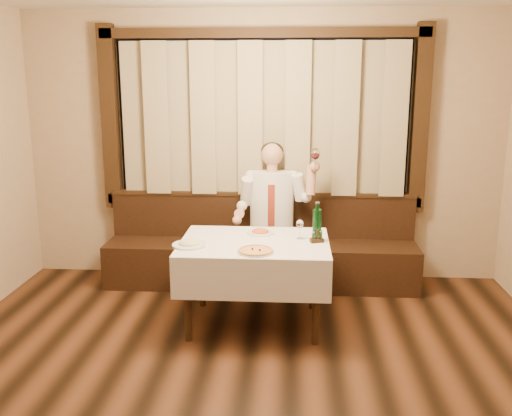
# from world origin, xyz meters

# --- Properties ---
(room) EXTENTS (5.01, 6.01, 2.81)m
(room) POSITION_xyz_m (-0.00, 0.97, 1.50)
(room) COLOR black
(room) RESTS_ON ground
(banquette) EXTENTS (3.20, 0.61, 0.94)m
(banquette) POSITION_xyz_m (0.00, 2.72, 0.31)
(banquette) COLOR black
(banquette) RESTS_ON ground
(dining_table) EXTENTS (1.27, 0.97, 0.76)m
(dining_table) POSITION_xyz_m (0.00, 1.70, 0.65)
(dining_table) COLOR black
(dining_table) RESTS_ON ground
(pizza) EXTENTS (0.30, 0.30, 0.03)m
(pizza) POSITION_xyz_m (0.03, 1.38, 0.77)
(pizza) COLOR white
(pizza) RESTS_ON dining_table
(pasta_red) EXTENTS (0.25, 0.25, 0.08)m
(pasta_red) POSITION_xyz_m (0.03, 1.94, 0.79)
(pasta_red) COLOR white
(pasta_red) RESTS_ON dining_table
(pasta_cream) EXTENTS (0.29, 0.29, 0.10)m
(pasta_cream) POSITION_xyz_m (-0.53, 1.52, 0.80)
(pasta_cream) COLOR white
(pasta_cream) RESTS_ON dining_table
(green_bottle) EXTENTS (0.08, 0.08, 0.35)m
(green_bottle) POSITION_xyz_m (0.53, 1.72, 0.90)
(green_bottle) COLOR #125420
(green_bottle) RESTS_ON dining_table
(table_wine_glass) EXTENTS (0.06, 0.06, 0.17)m
(table_wine_glass) POSITION_xyz_m (0.39, 1.79, 0.88)
(table_wine_glass) COLOR white
(table_wine_glass) RESTS_ON dining_table
(cruet_caddy) EXTENTS (0.12, 0.09, 0.12)m
(cruet_caddy) POSITION_xyz_m (0.53, 1.70, 0.80)
(cruet_caddy) COLOR black
(cruet_caddy) RESTS_ON dining_table
(seated_man) EXTENTS (0.83, 0.62, 1.48)m
(seated_man) POSITION_xyz_m (0.12, 2.63, 0.85)
(seated_man) COLOR black
(seated_man) RESTS_ON ground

